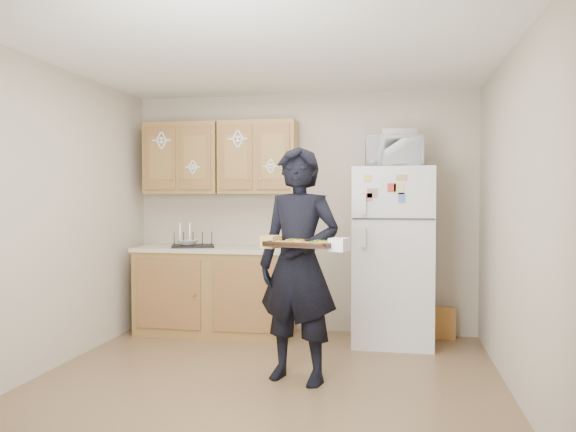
# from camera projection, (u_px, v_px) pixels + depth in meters

# --- Properties ---
(floor) EXTENTS (3.60, 3.60, 0.00)m
(floor) POSITION_uv_depth(u_px,v_px,m) (264.00, 385.00, 4.22)
(floor) COLOR brown
(floor) RESTS_ON ground
(ceiling) EXTENTS (3.60, 3.60, 0.00)m
(ceiling) POSITION_uv_depth(u_px,v_px,m) (263.00, 50.00, 4.14)
(ceiling) COLOR white
(ceiling) RESTS_ON wall_back
(wall_back) EXTENTS (3.60, 0.04, 2.50)m
(wall_back) POSITION_uv_depth(u_px,v_px,m) (302.00, 213.00, 5.95)
(wall_back) COLOR #B7AA94
(wall_back) RESTS_ON floor
(wall_front) EXTENTS (3.60, 0.04, 2.50)m
(wall_front) POSITION_uv_depth(u_px,v_px,m) (168.00, 237.00, 2.41)
(wall_front) COLOR #B7AA94
(wall_front) RESTS_ON floor
(wall_left) EXTENTS (0.04, 3.60, 2.50)m
(wall_left) POSITION_uv_depth(u_px,v_px,m) (46.00, 218.00, 4.51)
(wall_left) COLOR #B7AA94
(wall_left) RESTS_ON floor
(wall_right) EXTENTS (0.04, 3.60, 2.50)m
(wall_right) POSITION_uv_depth(u_px,v_px,m) (519.00, 222.00, 3.85)
(wall_right) COLOR #B7AA94
(wall_right) RESTS_ON floor
(refrigerator) EXTENTS (0.75, 0.70, 1.70)m
(refrigerator) POSITION_uv_depth(u_px,v_px,m) (393.00, 256.00, 5.42)
(refrigerator) COLOR silver
(refrigerator) RESTS_ON floor
(base_cabinet) EXTENTS (1.60, 0.60, 0.86)m
(base_cabinet) POSITION_uv_depth(u_px,v_px,m) (216.00, 292.00, 5.82)
(base_cabinet) COLOR olive
(base_cabinet) RESTS_ON floor
(countertop) EXTENTS (1.64, 0.64, 0.04)m
(countertop) POSITION_uv_depth(u_px,v_px,m) (216.00, 249.00, 5.80)
(countertop) COLOR beige
(countertop) RESTS_ON base_cabinet
(upper_cab_left) EXTENTS (0.80, 0.33, 0.75)m
(upper_cab_left) POSITION_uv_depth(u_px,v_px,m) (184.00, 159.00, 5.98)
(upper_cab_left) COLOR olive
(upper_cab_left) RESTS_ON wall_back
(upper_cab_right) EXTENTS (0.80, 0.33, 0.75)m
(upper_cab_right) POSITION_uv_depth(u_px,v_px,m) (259.00, 158.00, 5.83)
(upper_cab_right) COLOR olive
(upper_cab_right) RESTS_ON wall_back
(cereal_box) EXTENTS (0.20, 0.07, 0.32)m
(cereal_box) POSITION_uv_depth(u_px,v_px,m) (445.00, 323.00, 5.59)
(cereal_box) COLOR gold
(cereal_box) RESTS_ON floor
(person) EXTENTS (0.75, 0.60, 1.80)m
(person) POSITION_uv_depth(u_px,v_px,m) (299.00, 265.00, 4.29)
(person) COLOR black
(person) RESTS_ON floor
(baking_tray) EXTENTS (0.56, 0.47, 0.04)m
(baking_tray) POSITION_uv_depth(u_px,v_px,m) (304.00, 245.00, 3.99)
(baking_tray) COLOR black
(baking_tray) RESTS_ON person
(pizza_front_left) EXTENTS (0.16, 0.16, 0.02)m
(pizza_front_left) POSITION_uv_depth(u_px,v_px,m) (285.00, 242.00, 3.97)
(pizza_front_left) COLOR orange
(pizza_front_left) RESTS_ON baking_tray
(pizza_front_right) EXTENTS (0.16, 0.16, 0.02)m
(pizza_front_right) POSITION_uv_depth(u_px,v_px,m) (314.00, 243.00, 3.86)
(pizza_front_right) COLOR orange
(pizza_front_right) RESTS_ON baking_tray
(pizza_back_left) EXTENTS (0.16, 0.16, 0.02)m
(pizza_back_left) POSITION_uv_depth(u_px,v_px,m) (295.00, 241.00, 4.11)
(pizza_back_left) COLOR orange
(pizza_back_left) RESTS_ON baking_tray
(pizza_back_right) EXTENTS (0.16, 0.16, 0.02)m
(pizza_back_right) POSITION_uv_depth(u_px,v_px,m) (323.00, 242.00, 4.01)
(pizza_back_right) COLOR orange
(pizza_back_right) RESTS_ON baking_tray
(microwave) EXTENTS (0.56, 0.41, 0.29)m
(microwave) POSITION_uv_depth(u_px,v_px,m) (394.00, 152.00, 5.34)
(microwave) COLOR silver
(microwave) RESTS_ON refrigerator
(foil_pan) EXTENTS (0.33, 0.23, 0.07)m
(foil_pan) POSITION_uv_depth(u_px,v_px,m) (399.00, 133.00, 5.35)
(foil_pan) COLOR #ADAEB4
(foil_pan) RESTS_ON microwave
(dish_rack) EXTENTS (0.51, 0.45, 0.17)m
(dish_rack) POSITION_uv_depth(u_px,v_px,m) (193.00, 239.00, 5.80)
(dish_rack) COLOR black
(dish_rack) RESTS_ON countertop
(bowl) EXTENTS (0.24, 0.24, 0.05)m
(bowl) POSITION_uv_depth(u_px,v_px,m) (188.00, 242.00, 5.81)
(bowl) COLOR white
(bowl) RESTS_ON dish_rack
(soap_bottle) EXTENTS (0.12, 0.12, 0.21)m
(soap_bottle) POSITION_uv_depth(u_px,v_px,m) (272.00, 238.00, 5.57)
(soap_bottle) COLOR silver
(soap_bottle) RESTS_ON countertop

